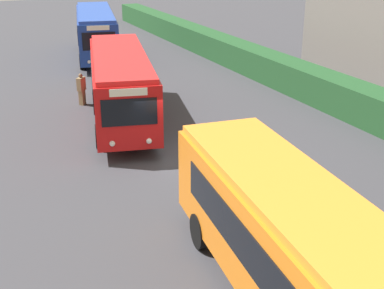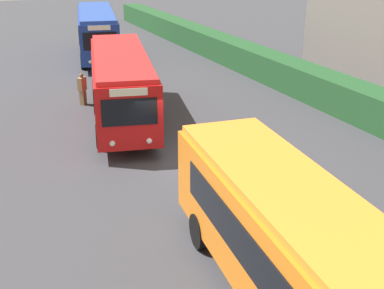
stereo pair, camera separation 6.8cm
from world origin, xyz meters
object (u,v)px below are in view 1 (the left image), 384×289
object	(u,v)px
bus_red	(121,83)
bus_blue	(96,31)
bus_orange	(286,234)
traffic_cone	(275,164)
person_left	(82,89)

from	to	relation	value
bus_red	bus_blue	bearing A→B (deg)	-176.67
bus_orange	traffic_cone	bearing A→B (deg)	-25.21
person_left	bus_red	bearing A→B (deg)	151.20
bus_red	person_left	bearing A→B (deg)	-148.34
bus_blue	traffic_cone	world-z (taller)	bus_blue
bus_blue	bus_red	world-z (taller)	bus_blue
bus_orange	traffic_cone	xyz separation A→B (m)	(-6.29, 3.85, -1.49)
bus_red	traffic_cone	size ratio (longest dim) A/B	17.31
person_left	traffic_cone	world-z (taller)	person_left
bus_orange	person_left	world-z (taller)	bus_orange
bus_orange	traffic_cone	size ratio (longest dim) A/B	15.26
bus_red	person_left	distance (m)	3.68
bus_orange	person_left	bearing A→B (deg)	8.59
bus_red	bus_orange	xyz separation A→B (m)	(14.00, -0.40, -0.07)
bus_orange	person_left	xyz separation A→B (m)	(-17.37, -0.70, -0.93)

